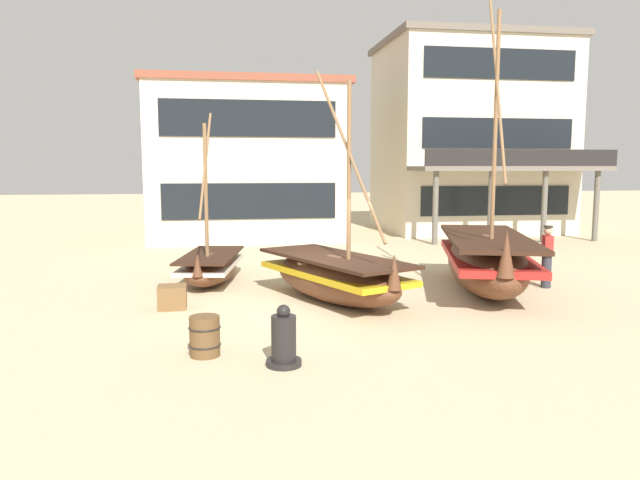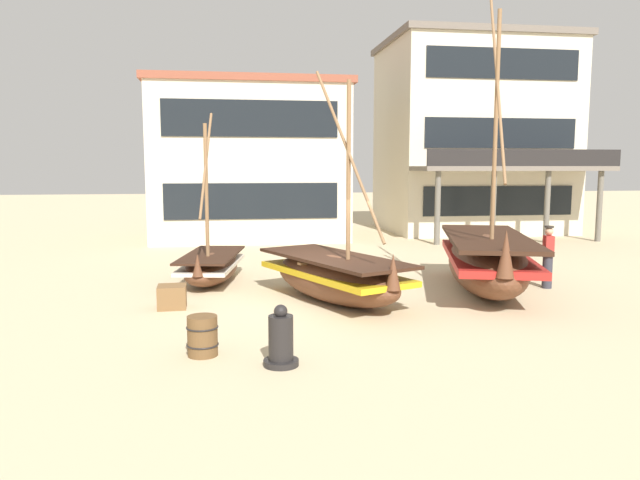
{
  "view_description": "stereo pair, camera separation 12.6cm",
  "coord_description": "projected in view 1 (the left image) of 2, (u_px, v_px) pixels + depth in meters",
  "views": [
    {
      "loc": [
        -2.41,
        -13.86,
        3.25
      ],
      "look_at": [
        0.0,
        1.0,
        1.4
      ],
      "focal_mm": 33.55,
      "sensor_mm": 36.0,
      "label": 1
    },
    {
      "loc": [
        -2.28,
        -13.88,
        3.25
      ],
      "look_at": [
        0.0,
        1.0,
        1.4
      ],
      "focal_mm": 33.55,
      "sensor_mm": 36.0,
      "label": 2
    }
  ],
  "objects": [
    {
      "name": "ground_plane",
      "position": [
        327.0,
        303.0,
        14.36
      ],
      "size": [
        120.0,
        120.0,
        0.0
      ],
      "primitive_type": "plane",
      "color": "#CCB78E"
    },
    {
      "name": "fishing_boat_near_left",
      "position": [
        211.0,
        266.0,
        16.77
      ],
      "size": [
        1.97,
        3.77,
        4.74
      ],
      "color": "brown",
      "rests_on": "ground"
    },
    {
      "name": "fishing_boat_centre_large",
      "position": [
        486.0,
        260.0,
        15.61
      ],
      "size": [
        3.55,
        6.19,
        7.72
      ],
      "color": "brown",
      "rests_on": "ground"
    },
    {
      "name": "fishing_boat_far_right",
      "position": [
        335.0,
        276.0,
        14.46
      ],
      "size": [
        3.39,
        4.87,
        5.56
      ],
      "color": "brown",
      "rests_on": "ground"
    },
    {
      "name": "fisherman_by_hull",
      "position": [
        547.0,
        257.0,
        16.05
      ],
      "size": [
        0.3,
        0.4,
        1.68
      ],
      "color": "#33333D",
      "rests_on": "ground"
    },
    {
      "name": "capstan_winch",
      "position": [
        284.0,
        341.0,
        9.78
      ],
      "size": [
        0.59,
        0.59,
        1.02
      ],
      "color": "black",
      "rests_on": "ground"
    },
    {
      "name": "wooden_barrel",
      "position": [
        205.0,
        336.0,
        10.29
      ],
      "size": [
        0.56,
        0.56,
        0.7
      ],
      "color": "brown",
      "rests_on": "ground"
    },
    {
      "name": "cargo_crate",
      "position": [
        172.0,
        297.0,
        13.76
      ],
      "size": [
        0.66,
        0.66,
        0.53
      ],
      "primitive_type": "cube",
      "rotation": [
        0.0,
        0.0,
        0.03
      ],
      "color": "brown",
      "rests_on": "ground"
    },
    {
      "name": "harbor_building_main",
      "position": [
        247.0,
        161.0,
        27.0
      ],
      "size": [
        8.82,
        5.6,
        7.0
      ],
      "color": "beige",
      "rests_on": "ground"
    },
    {
      "name": "harbor_building_annex",
      "position": [
        469.0,
        137.0,
        30.39
      ],
      "size": [
        8.92,
        9.32,
        9.52
      ],
      "color": "beige",
      "rests_on": "ground"
    }
  ]
}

